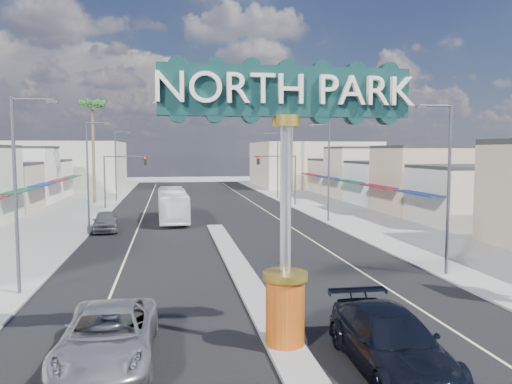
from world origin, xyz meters
name	(u,v)px	position (x,y,z in m)	size (l,w,h in m)	color
ground	(214,225)	(0.00, 30.00, 0.00)	(160.00, 160.00, 0.00)	gray
road	(214,225)	(0.00, 30.00, 0.01)	(20.00, 120.00, 0.01)	black
median_island	(237,265)	(0.00, 14.00, 0.08)	(1.30, 30.00, 0.16)	gray
sidewalk_left	(47,228)	(-14.00, 30.00, 0.06)	(8.00, 120.00, 0.12)	gray
sidewalk_right	(363,220)	(14.00, 30.00, 0.06)	(8.00, 120.00, 0.12)	gray
storefront_row_right	(401,180)	(24.00, 43.00, 3.00)	(12.00, 42.00, 6.00)	#B7B29E
backdrop_far_left	(61,165)	(-22.00, 75.00, 4.00)	(20.00, 20.00, 8.00)	#B7B29E
backdrop_far_right	(312,164)	(22.00, 75.00, 4.00)	(20.00, 20.00, 8.00)	beige
gateway_sign	(286,172)	(0.00, 1.98, 5.93)	(8.20, 1.50, 9.15)	red
traffic_signal_left	(121,171)	(-9.18, 43.99, 4.27)	(5.09, 0.45, 6.00)	#47474C
traffic_signal_right	(280,170)	(9.18, 43.99, 4.27)	(5.09, 0.45, 6.00)	#47474C
streetlight_l_near	(19,185)	(-10.43, 10.00, 5.07)	(2.03, 0.22, 9.00)	#47474C
streetlight_l_mid	(90,169)	(-10.43, 30.00, 5.07)	(2.03, 0.22, 9.00)	#47474C
streetlight_l_far	(117,162)	(-10.43, 52.00, 5.07)	(2.03, 0.22, 9.00)	#47474C
streetlight_r_near	(446,180)	(10.43, 10.00, 5.07)	(2.03, 0.22, 9.00)	#47474C
streetlight_r_mid	(327,167)	(10.43, 30.00, 5.07)	(2.03, 0.22, 9.00)	#47474C
streetlight_r_far	(277,162)	(10.43, 52.00, 5.07)	(2.03, 0.22, 9.00)	#47474C
palm_left_far	(92,110)	(-13.00, 50.00, 11.50)	(2.60, 2.60, 13.10)	brown
palm_right_mid	(288,122)	(13.00, 56.00, 10.60)	(2.60, 2.60, 12.10)	brown
palm_right_far	(292,113)	(15.00, 62.00, 12.39)	(2.60, 2.60, 14.10)	brown
suv_left	(108,336)	(-5.71, 1.85, 0.86)	(2.85, 6.18, 1.72)	#A4A4A9
suv_right	(391,341)	(2.78, -0.12, 0.89)	(2.49, 6.12, 1.78)	black
car_parked_left	(106,221)	(-9.00, 28.07, 0.83)	(1.96, 4.88, 1.66)	slate
city_bus	(173,205)	(-3.54, 33.25, 1.51)	(2.54, 10.88, 3.03)	white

